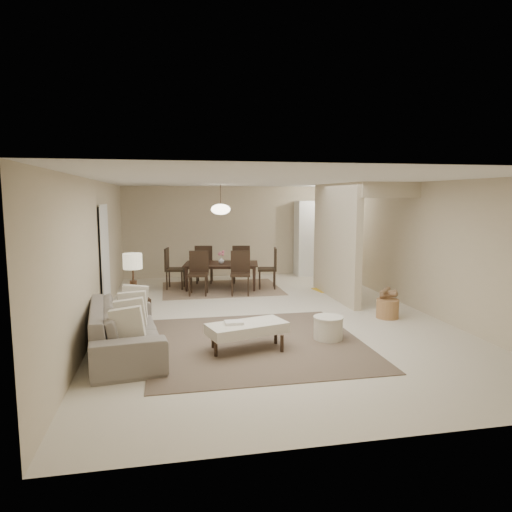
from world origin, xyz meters
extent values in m
plane|color=beige|center=(0.00, 0.00, 0.00)|extent=(9.00, 9.00, 0.00)
plane|color=white|center=(0.00, 0.00, 2.50)|extent=(9.00, 9.00, 0.00)
plane|color=#C7B796|center=(0.00, 4.50, 1.25)|extent=(6.00, 0.00, 6.00)
plane|color=#C7B796|center=(-3.00, 0.00, 1.25)|extent=(0.00, 9.00, 9.00)
plane|color=#C7B796|center=(3.00, 0.00, 1.25)|extent=(0.00, 9.00, 9.00)
cube|color=#C7B796|center=(1.80, 1.25, 1.25)|extent=(0.15, 2.50, 2.50)
cube|color=black|center=(-2.97, 0.60, 1.02)|extent=(0.04, 0.90, 2.04)
cube|color=white|center=(2.35, 4.15, 1.05)|extent=(1.20, 0.55, 2.10)
cylinder|color=white|center=(2.30, 3.20, 2.46)|extent=(0.44, 0.44, 0.05)
cube|color=brown|center=(-0.52, -1.54, 0.01)|extent=(3.20, 3.20, 0.01)
imported|color=gray|center=(-2.45, -1.54, 0.35)|extent=(2.48, 1.23, 0.69)
cube|color=silver|center=(-0.72, -1.84, 0.33)|extent=(1.24, 0.81, 0.15)
cylinder|color=black|center=(-1.20, -2.03, 0.13)|extent=(0.05, 0.05, 0.26)
cylinder|color=black|center=(-0.25, -2.03, 0.13)|extent=(0.05, 0.05, 0.26)
cylinder|color=black|center=(-1.20, -1.65, 0.13)|extent=(0.05, 0.05, 0.26)
cylinder|color=black|center=(-0.25, -1.65, 0.13)|extent=(0.05, 0.05, 0.26)
cube|color=black|center=(-2.40, -0.32, 0.26)|extent=(0.58, 0.58, 0.51)
cylinder|color=#462E1E|center=(-2.40, -0.32, 0.66)|extent=(0.12, 0.12, 0.30)
cylinder|color=#462E1E|center=(-2.40, -0.32, 0.94)|extent=(0.03, 0.03, 0.26)
cylinder|color=beige|center=(-2.40, -0.32, 1.14)|extent=(0.32, 0.32, 0.26)
cylinder|color=silver|center=(0.61, -1.59, 0.18)|extent=(0.47, 0.47, 0.36)
cylinder|color=#95623B|center=(2.13, -0.58, 0.17)|extent=(0.53, 0.53, 0.35)
cube|color=brown|center=(-0.55, 2.69, 0.01)|extent=(2.80, 2.10, 0.01)
imported|color=black|center=(-0.55, 2.69, 0.31)|extent=(1.91, 1.28, 0.62)
imported|color=silver|center=(-0.55, 2.69, 0.70)|extent=(0.15, 0.15, 0.15)
cube|color=yellow|center=(2.09, 2.06, 0.01)|extent=(0.99, 0.68, 0.01)
cylinder|color=#462E1E|center=(-0.55, 2.69, 2.25)|extent=(0.02, 0.02, 0.50)
ellipsoid|color=#FFEAC6|center=(-0.55, 2.69, 1.92)|extent=(0.46, 0.46, 0.25)
camera|label=1|loc=(-1.83, -8.14, 2.22)|focal=32.00mm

